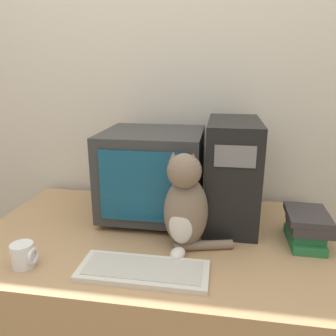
{
  "coord_description": "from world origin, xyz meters",
  "views": [
    {
      "loc": [
        0.24,
        -0.74,
        1.38
      ],
      "look_at": [
        0.04,
        0.48,
        1.01
      ],
      "focal_mm": 35.0,
      "sensor_mm": 36.0,
      "label": 1
    }
  ],
  "objects": [
    {
      "name": "keyboard",
      "position": [
        0.01,
        0.16,
        0.75
      ],
      "size": [
        0.43,
        0.17,
        0.02
      ],
      "color": "silver",
      "rests_on": "desk"
    },
    {
      "name": "wall_back",
      "position": [
        0.0,
        0.92,
        1.25
      ],
      "size": [
        7.0,
        0.05,
        2.5
      ],
      "color": "beige",
      "rests_on": "ground_plane"
    },
    {
      "name": "desk",
      "position": [
        0.0,
        0.43,
        0.37
      ],
      "size": [
        1.41,
        0.85,
        0.74
      ],
      "color": "tan",
      "rests_on": "ground_plane"
    },
    {
      "name": "computer_tower",
      "position": [
        0.3,
        0.61,
        0.96
      ],
      "size": [
        0.21,
        0.41,
        0.44
      ],
      "color": "black",
      "rests_on": "desk"
    },
    {
      "name": "crt_monitor",
      "position": [
        -0.04,
        0.6,
        0.94
      ],
      "size": [
        0.42,
        0.4,
        0.39
      ],
      "color": "#333333",
      "rests_on": "desk"
    },
    {
      "name": "cat",
      "position": [
        0.13,
        0.35,
        0.9
      ],
      "size": [
        0.27,
        0.24,
        0.37
      ],
      "rotation": [
        0.0,
        0.0,
        -0.15
      ],
      "color": "#7A6651",
      "rests_on": "desk"
    },
    {
      "name": "book_stack",
      "position": [
        0.58,
        0.44,
        0.81
      ],
      "size": [
        0.17,
        0.21,
        0.13
      ],
      "color": "#28703D",
      "rests_on": "desk"
    },
    {
      "name": "pen",
      "position": [
        -0.11,
        0.22,
        0.75
      ],
      "size": [
        0.13,
        0.06,
        0.01
      ],
      "color": "black",
      "rests_on": "desk"
    },
    {
      "name": "mug",
      "position": [
        -0.39,
        0.13,
        0.78
      ],
      "size": [
        0.08,
        0.08,
        0.08
      ],
      "color": "white",
      "rests_on": "desk"
    }
  ]
}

